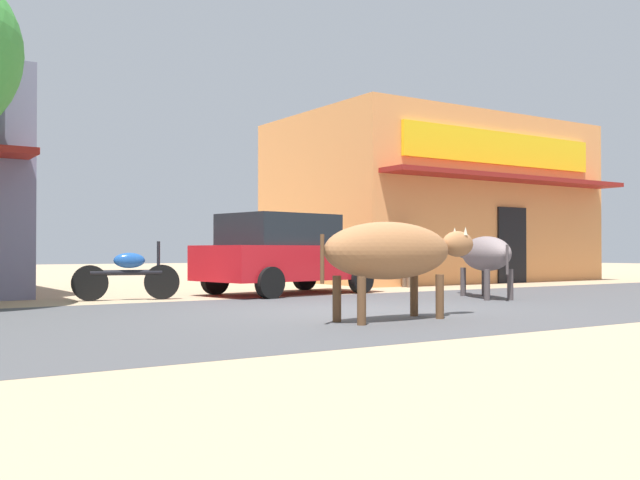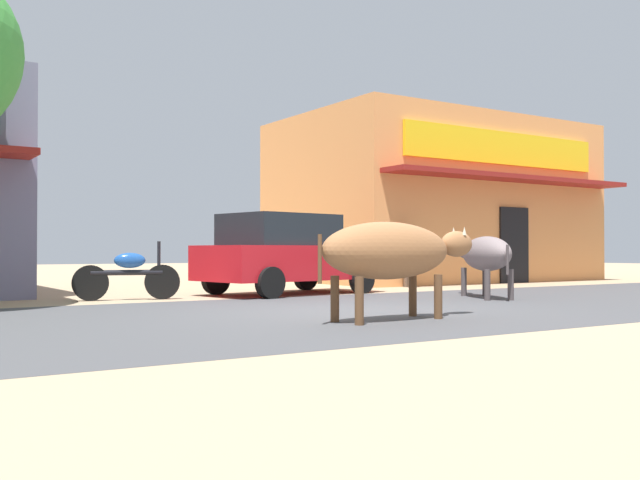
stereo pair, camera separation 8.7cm
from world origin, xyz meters
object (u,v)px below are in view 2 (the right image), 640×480
Objects in this scene: parked_motorcycle at (128,274)px; cow_near_brown at (391,251)px; parked_hatchback_car at (287,253)px; pedestrian_by_shop at (409,250)px; cow_far_dark at (485,254)px.

cow_near_brown is at bearing -73.56° from parked_motorcycle.
cow_near_brown reaches higher than parked_motorcycle.
cow_near_brown is at bearing -106.79° from parked_hatchback_car.
pedestrian_by_shop reaches higher than cow_near_brown.
parked_hatchback_car is at bearing 129.97° from cow_far_dark.
cow_far_dark is 4.09m from pedestrian_by_shop.
parked_hatchback_car is 1.50× the size of cow_near_brown.
parked_motorcycle is at bearing -173.74° from pedestrian_by_shop.
parked_motorcycle is at bearing -179.93° from parked_hatchback_car.
parked_hatchback_car is at bearing 73.21° from cow_near_brown.
parked_hatchback_car is 3.34m from parked_motorcycle.
parked_motorcycle is at bearing 152.54° from cow_far_dark.
parked_motorcycle is 1.20× the size of pedestrian_by_shop.
cow_far_dark is (4.25, 2.50, -0.06)m from cow_near_brown.
parked_hatchback_car reaches higher than cow_far_dark.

